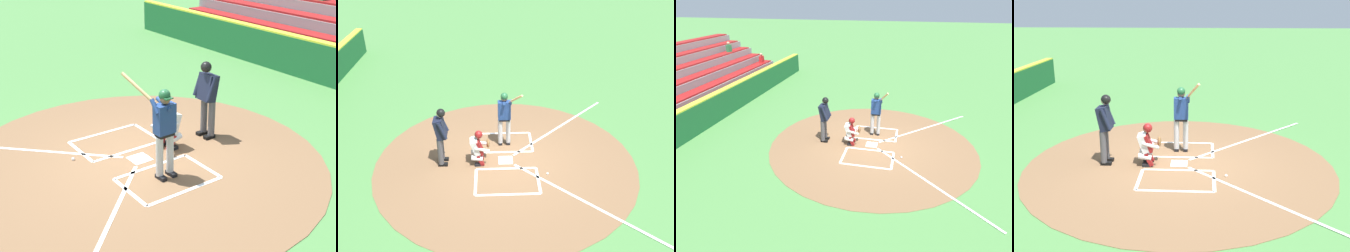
# 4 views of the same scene
# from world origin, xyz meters

# --- Properties ---
(ground_plane) EXTENTS (120.00, 120.00, 0.00)m
(ground_plane) POSITION_xyz_m (0.00, 0.00, 0.00)
(ground_plane) COLOR #4C8442
(dirt_circle) EXTENTS (8.00, 8.00, 0.01)m
(dirt_circle) POSITION_xyz_m (0.00, 0.00, 0.01)
(dirt_circle) COLOR brown
(dirt_circle) RESTS_ON ground
(home_plate_and_chalk) EXTENTS (7.93, 4.91, 0.01)m
(home_plate_and_chalk) POSITION_xyz_m (0.00, 0.88, 0.01)
(home_plate_and_chalk) COLOR white
(home_plate_and_chalk) RESTS_ON dirt_circle
(batter) EXTENTS (0.91, 0.74, 2.13)m
(batter) POSITION_xyz_m (-0.94, 0.01, 1.10)
(batter) COLOR #BCBCBC
(batter) RESTS_ON ground
(catcher) EXTENTS (0.61, 0.61, 1.13)m
(catcher) POSITION_xyz_m (0.07, -0.82, 0.59)
(catcher) COLOR black
(catcher) RESTS_ON ground
(plate_umpire) EXTENTS (0.58, 0.41, 1.86)m
(plate_umpire) POSITION_xyz_m (0.06, -1.92, 1.08)
(plate_umpire) COLOR #4C4C51
(plate_umpire) RESTS_ON ground
(baseball) EXTENTS (0.07, 0.07, 0.07)m
(baseball) POSITION_xyz_m (0.78, 1.20, 0.04)
(baseball) COLOR white
(baseball) RESTS_ON ground
(backstop_wall) EXTENTS (22.00, 0.36, 1.31)m
(backstop_wall) POSITION_xyz_m (0.00, -7.50, 0.65)
(backstop_wall) COLOR #1E6033
(backstop_wall) RESTS_ON ground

